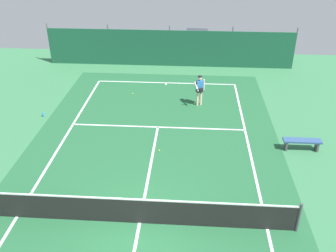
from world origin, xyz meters
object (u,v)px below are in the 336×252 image
(tennis_ball_midcourt, at_px, (159,150))
(courtside_bench, at_px, (302,142))
(tennis_net, at_px, (139,211))
(tennis_ball_near_player, at_px, (132,93))
(water_bottle, at_px, (43,114))
(parked_car, at_px, (196,43))
(tennis_player, at_px, (200,88))

(tennis_ball_midcourt, distance_m, courtside_bench, 6.09)
(tennis_net, bearing_deg, tennis_ball_midcourt, 86.63)
(tennis_ball_midcourt, bearing_deg, courtside_bench, 5.16)
(tennis_net, bearing_deg, tennis_ball_near_player, 100.02)
(tennis_ball_near_player, distance_m, water_bottle, 5.05)
(tennis_ball_midcourt, xyz_separation_m, water_bottle, (-6.07, 2.77, 0.09))
(tennis_ball_midcourt, height_order, parked_car, parked_car)
(tennis_ball_near_player, xyz_separation_m, courtside_bench, (8.10, -5.28, 0.34))
(tennis_ball_near_player, distance_m, parked_car, 8.17)
(tennis_player, height_order, tennis_ball_near_player, tennis_player)
(tennis_net, relative_size, tennis_ball_near_player, 153.33)
(tennis_ball_midcourt, height_order, water_bottle, water_bottle)
(courtside_bench, bearing_deg, tennis_ball_midcourt, -174.84)
(courtside_bench, distance_m, water_bottle, 12.33)
(tennis_ball_near_player, distance_m, tennis_ball_midcourt, 6.18)
(parked_car, relative_size, water_bottle, 18.06)
(tennis_ball_midcourt, bearing_deg, parked_car, 83.49)
(parked_car, bearing_deg, tennis_player, -83.85)
(tennis_ball_near_player, bearing_deg, water_bottle, -142.77)
(tennis_net, bearing_deg, courtside_bench, 37.68)
(parked_car, bearing_deg, tennis_net, -90.95)
(tennis_net, relative_size, tennis_player, 6.17)
(tennis_ball_near_player, bearing_deg, tennis_net, -79.98)
(tennis_ball_midcourt, relative_size, water_bottle, 0.28)
(tennis_ball_near_player, height_order, water_bottle, water_bottle)
(tennis_player, distance_m, courtside_bench, 6.01)
(tennis_net, xyz_separation_m, tennis_ball_near_player, (-1.79, 10.15, -0.48))
(tennis_net, height_order, water_bottle, tennis_net)
(tennis_ball_near_player, height_order, parked_car, parked_car)
(tennis_net, relative_size, courtside_bench, 6.33)
(tennis_player, height_order, parked_car, parked_car)
(tennis_player, height_order, tennis_ball_midcourt, tennis_player)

